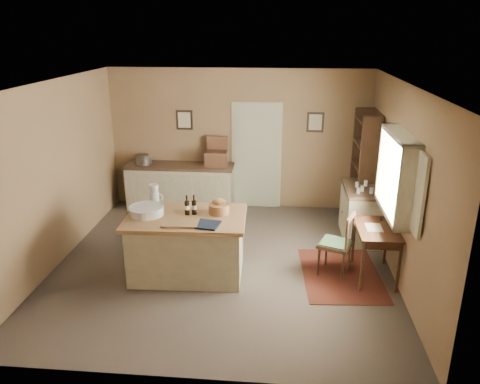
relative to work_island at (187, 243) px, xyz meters
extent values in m
plane|color=brown|center=(0.49, 0.36, -0.48)|extent=(5.00, 5.00, 0.00)
cube|color=#87694B|center=(0.49, 2.86, 0.87)|extent=(5.00, 0.10, 2.70)
cube|color=#87694B|center=(0.49, -2.14, 0.87)|extent=(5.00, 0.10, 2.70)
cube|color=#87694B|center=(-2.01, 0.36, 0.87)|extent=(0.10, 5.00, 2.70)
cube|color=#87694B|center=(2.99, 0.36, 0.87)|extent=(0.10, 5.00, 2.70)
plane|color=silver|center=(0.49, 0.36, 2.22)|extent=(5.00, 5.00, 0.00)
cube|color=#B0B79A|center=(0.84, 2.83, 0.57)|extent=(0.97, 0.06, 2.11)
cube|color=black|center=(-0.56, 2.84, 1.24)|extent=(0.32, 0.02, 0.38)
cube|color=beige|center=(-0.56, 2.83, 1.24)|extent=(0.24, 0.01, 0.30)
cube|color=black|center=(1.94, 2.84, 1.24)|extent=(0.32, 0.02, 0.38)
cube|color=beige|center=(1.94, 2.83, 1.24)|extent=(0.24, 0.01, 0.30)
cube|color=beige|center=(2.86, 0.16, 0.54)|extent=(0.25, 1.32, 0.06)
cube|color=beige|center=(2.86, 0.16, 1.60)|extent=(0.25, 1.32, 0.06)
cube|color=white|center=(2.98, 0.16, 1.07)|extent=(0.01, 1.20, 1.00)
cube|color=beige|center=(2.95, -0.66, 1.07)|extent=(0.04, 0.35, 1.00)
cube|color=beige|center=(2.95, 0.98, 1.07)|extent=(0.04, 0.35, 1.00)
cube|color=beige|center=(0.01, 0.00, -0.06)|extent=(1.59, 1.03, 0.85)
cube|color=#A48450|center=(0.01, 0.00, 0.40)|extent=(1.71, 1.15, 0.06)
cylinder|color=white|center=(-0.56, 0.00, 0.48)|extent=(0.49, 0.49, 0.11)
cube|color=#A48450|center=(-0.01, -0.28, 0.44)|extent=(0.50, 0.36, 0.03)
cube|color=black|center=(0.32, -0.30, 0.44)|extent=(0.44, 0.37, 0.02)
cylinder|color=brown|center=(0.46, 0.13, 0.50)|extent=(0.29, 0.29, 0.14)
cylinder|color=black|center=(0.02, 0.05, 0.57)|extent=(0.07, 0.07, 0.29)
cylinder|color=black|center=(0.12, 0.07, 0.57)|extent=(0.07, 0.07, 0.29)
cube|color=beige|center=(-0.64, 2.56, -0.06)|extent=(2.04, 0.56, 0.85)
cube|color=#332319|center=(-0.64, 2.56, 0.39)|extent=(2.08, 0.59, 0.05)
cube|color=#462A1B|center=(0.08, 2.56, 0.56)|extent=(0.41, 0.31, 0.28)
cylinder|color=#59544F|center=(-1.35, 2.56, 0.51)|extent=(0.35, 0.35, 0.18)
cube|color=#451512|center=(2.24, 0.16, -0.48)|extent=(1.20, 1.67, 0.01)
cube|color=#311B10|center=(2.69, 0.16, 0.27)|extent=(0.56, 0.91, 0.03)
cube|color=#311B10|center=(2.69, 0.16, 0.20)|extent=(0.50, 0.85, 0.10)
cube|color=silver|center=(2.64, 0.16, 0.29)|extent=(0.22, 0.30, 0.01)
cylinder|color=black|center=(2.79, 0.41, 0.31)|extent=(0.05, 0.05, 0.05)
cylinder|color=#311B10|center=(2.45, -0.26, -0.12)|extent=(0.04, 0.04, 0.72)
cylinder|color=#311B10|center=(2.92, -0.26, -0.12)|extent=(0.04, 0.04, 0.72)
cylinder|color=#311B10|center=(2.45, 0.58, -0.12)|extent=(0.04, 0.04, 0.72)
cylinder|color=#311B10|center=(2.92, 0.58, -0.12)|extent=(0.04, 0.04, 0.72)
cube|color=beige|center=(2.69, 1.51, -0.06)|extent=(0.57, 1.04, 0.85)
cube|color=#332319|center=(2.69, 1.51, 0.39)|extent=(0.60, 1.08, 0.05)
cylinder|color=silver|center=(2.66, 1.36, 0.46)|extent=(0.25, 0.25, 0.09)
cube|color=#321F14|center=(2.80, 1.72, 0.54)|extent=(0.35, 0.04, 2.05)
cube|color=#321F14|center=(2.80, 2.60, 0.54)|extent=(0.35, 0.04, 2.05)
cube|color=#321F14|center=(2.96, 2.16, 0.54)|extent=(0.02, 0.92, 2.05)
cube|color=#321F14|center=(2.80, 2.16, -0.43)|extent=(0.35, 0.88, 0.03)
cube|color=#321F14|center=(2.80, 2.16, 0.08)|extent=(0.35, 0.88, 0.03)
cube|color=#321F14|center=(2.80, 2.16, 0.59)|extent=(0.35, 0.88, 0.03)
cube|color=#321F14|center=(2.80, 2.16, 1.00)|extent=(0.35, 0.88, 0.03)
cube|color=#321F14|center=(2.80, 2.16, 1.41)|extent=(0.35, 0.88, 0.03)
cylinder|color=white|center=(2.80, 2.16, 0.65)|extent=(0.12, 0.12, 0.11)
camera|label=1|loc=(1.31, -5.97, 2.93)|focal=35.00mm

